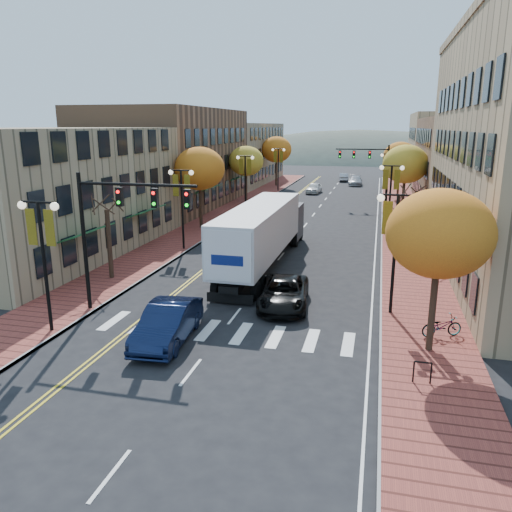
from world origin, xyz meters
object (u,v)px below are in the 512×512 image
Objects in this scene: semi_truck at (264,230)px; bicycle at (442,326)px; black_suv at (284,293)px; navy_sedan at (168,323)px.

semi_truck is 14.36m from bicycle.
semi_truck reaches higher than bicycle.
black_suv is 7.91m from bicycle.
semi_truck is at bearing 22.85° from bicycle.
navy_sedan is at bearing -132.83° from black_suv.
black_suv is at bearing 49.28° from navy_sedan.
navy_sedan is (-1.34, -12.91, -1.63)m from semi_truck.
navy_sedan is 0.97× the size of black_suv.
bicycle is (11.62, 3.04, -0.21)m from navy_sedan.
black_suv is 2.87× the size of bicycle.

